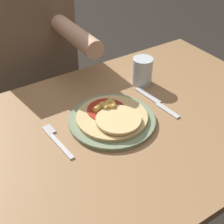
{
  "coord_description": "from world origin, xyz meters",
  "views": [
    {
      "loc": [
        -0.44,
        -0.63,
        1.37
      ],
      "look_at": [
        -0.02,
        0.03,
        0.76
      ],
      "focal_mm": 50.0,
      "sensor_mm": 36.0,
      "label": 1
    }
  ],
  "objects_px": {
    "knife": "(157,102)",
    "person_diner": "(30,55)",
    "fork": "(56,139)",
    "drinking_glass": "(142,71)",
    "pizza": "(113,116)",
    "plate": "(112,120)",
    "dining_table": "(121,149)"
  },
  "relations": [
    {
      "from": "plate",
      "to": "person_diner",
      "type": "xyz_separation_m",
      "value": [
        -0.05,
        0.6,
        -0.01
      ]
    },
    {
      "from": "plate",
      "to": "knife",
      "type": "height_order",
      "value": "plate"
    },
    {
      "from": "fork",
      "to": "plate",
      "type": "bearing_deg",
      "value": -5.74
    },
    {
      "from": "drinking_glass",
      "to": "pizza",
      "type": "bearing_deg",
      "value": -147.8
    },
    {
      "from": "drinking_glass",
      "to": "knife",
      "type": "bearing_deg",
      "value": -103.79
    },
    {
      "from": "dining_table",
      "to": "pizza",
      "type": "bearing_deg",
      "value": 121.65
    },
    {
      "from": "pizza",
      "to": "dining_table",
      "type": "bearing_deg",
      "value": -58.35
    },
    {
      "from": "plate",
      "to": "drinking_glass",
      "type": "bearing_deg",
      "value": 31.55
    },
    {
      "from": "plate",
      "to": "pizza",
      "type": "relative_size",
      "value": 1.23
    },
    {
      "from": "fork",
      "to": "drinking_glass",
      "type": "distance_m",
      "value": 0.43
    },
    {
      "from": "plate",
      "to": "knife",
      "type": "relative_size",
      "value": 1.28
    },
    {
      "from": "person_diner",
      "to": "dining_table",
      "type": "bearing_deg",
      "value": -83.79
    },
    {
      "from": "person_diner",
      "to": "plate",
      "type": "bearing_deg",
      "value": -85.11
    },
    {
      "from": "pizza",
      "to": "knife",
      "type": "distance_m",
      "value": 0.19
    },
    {
      "from": "drinking_glass",
      "to": "person_diner",
      "type": "bearing_deg",
      "value": 120.78
    },
    {
      "from": "pizza",
      "to": "fork",
      "type": "relative_size",
      "value": 1.31
    },
    {
      "from": "plate",
      "to": "person_diner",
      "type": "relative_size",
      "value": 0.23
    },
    {
      "from": "pizza",
      "to": "knife",
      "type": "xyz_separation_m",
      "value": [
        0.19,
        0.0,
        -0.02
      ]
    },
    {
      "from": "person_diner",
      "to": "fork",
      "type": "bearing_deg",
      "value": -103.5
    },
    {
      "from": "knife",
      "to": "person_diner",
      "type": "bearing_deg",
      "value": 112.02
    },
    {
      "from": "fork",
      "to": "person_diner",
      "type": "xyz_separation_m",
      "value": [
        0.14,
        0.58,
        -0.01
      ]
    },
    {
      "from": "fork",
      "to": "drinking_glass",
      "type": "bearing_deg",
      "value": 15.93
    },
    {
      "from": "pizza",
      "to": "fork",
      "type": "height_order",
      "value": "pizza"
    },
    {
      "from": "knife",
      "to": "person_diner",
      "type": "height_order",
      "value": "person_diner"
    },
    {
      "from": "person_diner",
      "to": "knife",
      "type": "bearing_deg",
      "value": -67.98
    },
    {
      "from": "pizza",
      "to": "plate",
      "type": "bearing_deg",
      "value": 95.95
    },
    {
      "from": "dining_table",
      "to": "fork",
      "type": "height_order",
      "value": "fork"
    },
    {
      "from": "drinking_glass",
      "to": "person_diner",
      "type": "distance_m",
      "value": 0.54
    },
    {
      "from": "dining_table",
      "to": "drinking_glass",
      "type": "distance_m",
      "value": 0.31
    },
    {
      "from": "knife",
      "to": "fork",
      "type": "bearing_deg",
      "value": 177.36
    },
    {
      "from": "drinking_glass",
      "to": "person_diner",
      "type": "relative_size",
      "value": 0.09
    },
    {
      "from": "knife",
      "to": "plate",
      "type": "bearing_deg",
      "value": -179.53
    }
  ]
}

